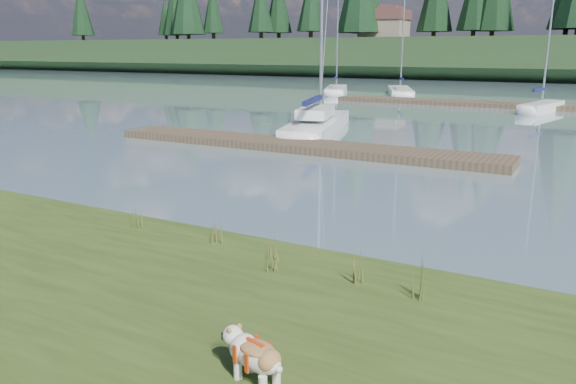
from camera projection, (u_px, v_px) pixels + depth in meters
The scene contains 19 objects.
ground at pixel (495, 107), 37.71m from camera, with size 200.00×200.00×0.00m, color #829FAD.
bank at pixel (20, 342), 7.07m from camera, with size 60.00×9.00×0.35m, color #374B1A.
ridge at pixel (551, 59), 73.64m from camera, with size 200.00×20.00×5.00m, color #1B3018.
bulldog at pixel (255, 354), 5.87m from camera, with size 0.87×0.49×0.51m.
sailboat_main at pixel (320, 121), 27.06m from camera, with size 4.31×9.62×13.56m.
dock_near at pixel (296, 145), 21.69m from camera, with size 16.00×2.00×0.30m, color #4C3D2C.
dock_far at pixel (527, 106), 36.74m from camera, with size 26.00×2.20×0.30m, color #4C3D2C.
sailboat_bg_0 at pixel (337, 89), 49.58m from camera, with size 4.20×7.92×11.43m.
sailboat_bg_1 at pixel (400, 90), 48.08m from camera, with size 4.80×8.83×13.03m.
sailboat_bg_2 at pixel (544, 106), 35.00m from camera, with size 2.48×6.03×9.14m.
weed_0 at pixel (217, 228), 10.11m from camera, with size 0.17×0.14×0.66m.
weed_1 at pixel (274, 249), 9.35m from camera, with size 0.17×0.14×0.42m.
weed_2 at pixel (356, 265), 8.39m from camera, with size 0.17×0.14×0.65m.
weed_3 at pixel (138, 217), 10.97m from camera, with size 0.17×0.14×0.51m.
weed_4 at pixel (271, 262), 8.84m from camera, with size 0.17×0.14×0.36m.
weed_5 at pixel (420, 279), 7.83m from camera, with size 0.17×0.14×0.70m.
mud_lip at pixel (222, 246), 10.84m from camera, with size 60.00×0.50×0.14m, color #33281C.
conifer_1 at pixel (279, 0), 88.39m from camera, with size 4.40×4.40×11.30m.
house_0 at pixel (385, 24), 80.14m from camera, with size 6.30×5.30×4.65m.
Camera 1 is at (6.03, -9.98, 3.76)m, focal length 35.00 mm.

